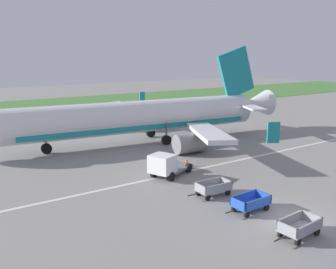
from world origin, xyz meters
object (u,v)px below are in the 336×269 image
Objects in this scene: airplane at (147,117)px; baggage_cart_far_end at (213,188)px; baggage_cart_fourth_in_row at (251,203)px; traffic_cone_near_plane at (186,162)px; baggage_cart_third_in_row at (299,227)px; service_truck_beside_carts at (166,165)px.

airplane is 18.01m from baggage_cart_far_end.
traffic_cone_near_plane is at bearing 76.88° from baggage_cart_fourth_in_row.
baggage_cart_fourth_in_row and baggage_cart_far_end have the same top height.
baggage_cart_third_in_row is 0.75× the size of service_truck_beside_carts.
airplane is at bearing 79.94° from traffic_cone_near_plane.
airplane is 10.83m from traffic_cone_near_plane.
baggage_cart_fourth_in_row is 10.69m from traffic_cone_near_plane.
baggage_cart_fourth_in_row is at bearing -101.60° from airplane.
traffic_cone_near_plane is (3.41, 1.65, -0.73)m from service_truck_beside_carts.
traffic_cone_near_plane is at bearing 79.49° from baggage_cart_third_in_row.
baggage_cart_far_end is 5.35m from service_truck_beside_carts.
airplane is at bearing 78.40° from baggage_cart_fourth_in_row.
baggage_cart_third_in_row is at bearing -93.51° from baggage_cart_fourth_in_row.
service_truck_beside_carts reaches higher than baggage_cart_fourth_in_row.
baggage_cart_far_end reaches higher than traffic_cone_near_plane.
airplane is 7.90× the size of service_truck_beside_carts.
baggage_cart_fourth_in_row is (-4.26, -20.74, -2.45)m from airplane.
baggage_cart_far_end is at bearing -104.68° from airplane.
service_truck_beside_carts is (-5.24, -11.98, -1.95)m from airplane.
baggage_cart_far_end is (-0.26, 3.48, 0.00)m from baggage_cart_fourth_in_row.
baggage_cart_third_in_row reaches higher than traffic_cone_near_plane.
airplane is 25.25m from baggage_cart_third_in_row.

